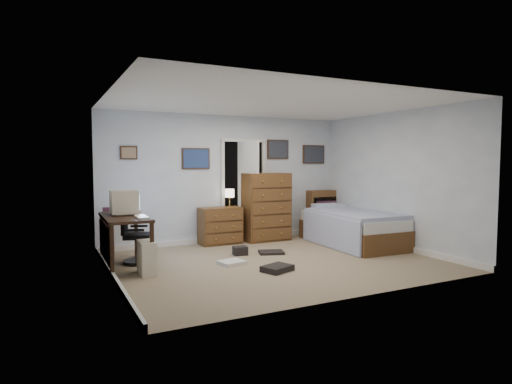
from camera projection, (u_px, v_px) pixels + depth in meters
floor at (276, 262)px, 6.81m from camera, size 5.00×4.00×0.02m
computer_desk at (118, 228)px, 6.38m from camera, size 0.65×1.36×0.78m
crt_monitor at (124, 202)px, 6.54m from camera, size 0.41×0.38×0.37m
keyboard at (142, 217)px, 6.18m from camera, size 0.16×0.42×0.02m
pc_tower at (147, 258)px, 6.05m from camera, size 0.22×0.44×0.47m
office_chair at (134, 240)px, 6.66m from camera, size 0.58×0.58×0.95m
media_stack at (108, 232)px, 7.20m from camera, size 0.17×0.17×0.82m
low_dresser at (220, 226)px, 8.26m from camera, size 0.81×0.42×0.71m
table_lamp at (230, 194)px, 8.31m from camera, size 0.18×0.18×0.35m
doorway at (237, 190)px, 8.92m from camera, size 0.96×1.12×2.05m
tall_dresser at (265, 207)px, 8.65m from camera, size 0.94×0.56×1.36m
headboard_bookcase at (329, 210)px, 9.50m from camera, size 1.07×0.29×0.96m
bed at (351, 227)px, 8.20m from camera, size 1.26×2.22×0.71m
wall_posters at (253, 154)px, 8.70m from camera, size 4.38×0.04×0.60m
floor_clutter at (258, 260)px, 6.76m from camera, size 1.39×1.57×0.15m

